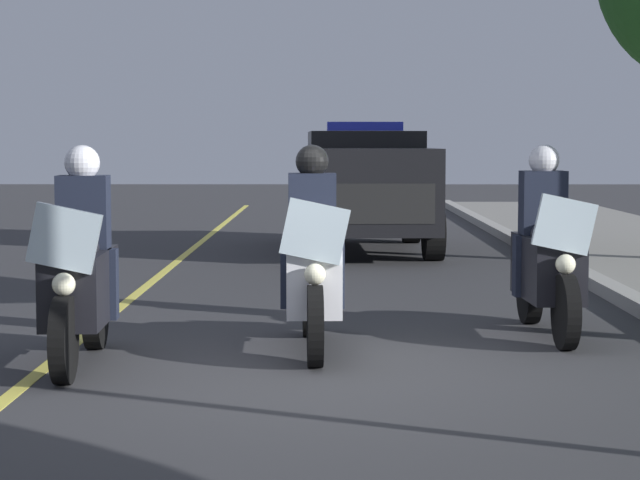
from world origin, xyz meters
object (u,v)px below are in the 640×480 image
(police_motorcycle_trailing, at_px, (547,258))
(police_motorcycle_lead_right, at_px, (313,267))
(police_motorcycle_lead_left, at_px, (80,276))
(police_suv, at_px, (365,184))

(police_motorcycle_trailing, bearing_deg, police_motorcycle_lead_right, -69.43)
(police_motorcycle_lead_left, height_order, police_motorcycle_trailing, same)
(police_motorcycle_lead_left, distance_m, police_motorcycle_lead_right, 1.93)
(police_motorcycle_lead_left, height_order, police_suv, police_suv)
(police_motorcycle_trailing, bearing_deg, police_motorcycle_lead_left, -69.51)
(police_motorcycle_trailing, height_order, police_suv, police_suv)
(police_motorcycle_trailing, relative_size, police_suv, 0.43)
(police_motorcycle_trailing, bearing_deg, police_suv, -170.73)
(police_motorcycle_lead_left, distance_m, police_motorcycle_trailing, 4.17)
(police_motorcycle_lead_left, distance_m, police_suv, 10.21)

